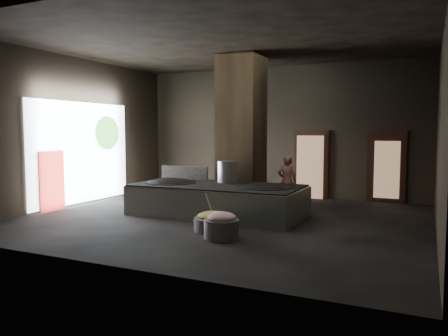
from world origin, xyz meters
The scene contains 28 objects.
floor centered at (0.00, 0.00, -0.05)m, with size 10.00×9.00×0.10m, color black.
ceiling centered at (0.00, 0.00, 4.55)m, with size 10.00×9.00×0.10m, color black.
back_wall centered at (0.00, 4.55, 2.25)m, with size 10.00×0.10×4.50m, color black.
front_wall centered at (0.00, -4.55, 2.25)m, with size 10.00×0.10×4.50m, color black.
left_wall centered at (-5.05, 0.00, 2.25)m, with size 0.10×9.00×4.50m, color black.
right_wall centered at (5.05, 0.00, 2.25)m, with size 0.10×9.00×4.50m, color black.
pillar centered at (-0.30, 1.90, 2.25)m, with size 1.20×1.20×4.50m, color black.
hearth_platform centered at (-0.31, 0.25, 0.40)m, with size 4.55×2.18×0.79m, color #9FB1A1.
platform_cap centered at (-0.31, 0.25, 0.82)m, with size 4.45×2.14×0.03m, color black.
wok_left centered at (-1.76, 0.20, 0.75)m, with size 1.43×1.43×0.40m, color black.
wok_left_rim centered at (-1.76, 0.20, 0.82)m, with size 1.46×1.46×0.05m, color black.
wok_right centered at (1.04, 0.30, 0.75)m, with size 1.33×1.33×0.38m, color black.
wok_right_rim centered at (1.04, 0.30, 0.82)m, with size 1.36×1.36×0.05m, color black.
stock_pot centered at (-0.26, 0.80, 1.13)m, with size 0.55×0.55×0.59m, color #A5A9AD.
splash_guard centered at (-1.76, 1.00, 1.03)m, with size 1.58×0.06×0.40m, color black.
cook centered at (1.04, 2.21, 0.77)m, with size 0.56×0.36×1.55m, color #9F5D51.
veg_basin centered at (0.44, -1.51, 0.16)m, with size 0.85×0.85×0.31m, color slate.
veg_fill centered at (0.44, -1.51, 0.35)m, with size 0.70×0.70×0.21m, color #87A44F.
ladle centered at (0.29, -1.36, 0.55)m, with size 0.03×0.03×0.67m, color #A5A9AD.
meat_basin centered at (0.90, -2.03, 0.20)m, with size 0.74×0.74×0.41m, color slate.
meat_fill centered at (0.90, -2.03, 0.45)m, with size 0.62×0.62×0.24m, color #D78381.
doorway_near centered at (1.20, 4.45, 1.10)m, with size 1.18×0.08×2.38m, color black.
doorway_near_glow centered at (1.19, 4.29, 1.05)m, with size 0.90×0.04×2.12m, color #8C6647.
doorway_far centered at (3.60, 4.45, 1.10)m, with size 1.18×0.08×2.38m, color black.
doorway_far_glow centered at (3.62, 4.39, 1.05)m, with size 0.76×0.04×1.81m, color #8C6647.
left_opening centered at (-4.95, 0.20, 1.60)m, with size 0.04×4.20×3.10m, color white.
pavilion_sliver centered at (-4.88, -1.10, 0.85)m, with size 0.05×0.90×1.70m, color maroon.
tree_silhouette centered at (-4.85, 1.30, 2.20)m, with size 0.28×1.10×1.10m, color #194714.
Camera 1 is at (4.77, -10.17, 2.24)m, focal length 35.00 mm.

